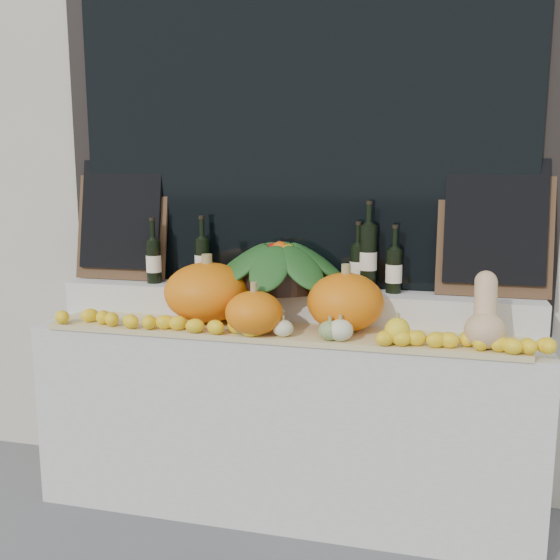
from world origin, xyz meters
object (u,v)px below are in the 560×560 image
Objects in this scene: pumpkin_left at (208,292)px; pumpkin_right at (345,302)px; produce_bowl at (280,265)px; butternut_squash at (485,317)px; wine_bottle_tall at (368,258)px.

pumpkin_left reaches higher than pumpkin_right.
butternut_squash is at bearing -18.99° from produce_bowl.
pumpkin_left is 1.36× the size of butternut_squash.
butternut_squash is at bearing -34.73° from wine_bottle_tall.
produce_bowl is 1.62× the size of wine_bottle_tall.
produce_bowl is at bearing 161.01° from butternut_squash.
pumpkin_right is 0.59m from butternut_squash.
butternut_squash is (1.22, -0.13, -0.02)m from pumpkin_left.
pumpkin_right is 0.49× the size of produce_bowl.
produce_bowl reaches higher than butternut_squash.
produce_bowl is at bearing -175.24° from wine_bottle_tall.
produce_bowl reaches higher than pumpkin_left.
pumpkin_left is at bearing -162.97° from wine_bottle_tall.
pumpkin_right is at bearing -1.28° from pumpkin_left.
butternut_squash is at bearing -6.19° from pumpkin_left.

